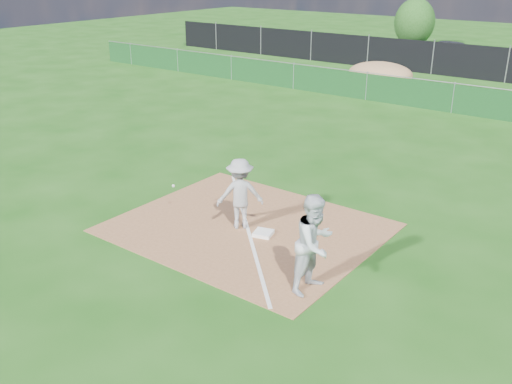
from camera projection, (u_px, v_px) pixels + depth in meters
ground at (402, 141)px, 20.36m from camera, size 90.00×90.00×0.00m
infield_dirt at (247, 228)px, 13.71m from camera, size 6.00×5.00×0.02m
foul_line at (247, 227)px, 13.71m from camera, size 5.01×5.01×0.01m
green_fence at (453, 99)px, 23.82m from camera, size 44.00×0.05×1.20m
dirt_mound at (380, 74)px, 29.21m from camera, size 3.38×2.60×1.17m
black_fence at (507, 65)px, 29.61m from camera, size 46.00×0.04×1.80m
first_base at (263, 233)px, 13.31m from camera, size 0.52×0.52×0.09m
play_at_first at (240, 194)px, 13.41m from camera, size 2.53×1.23×1.72m
runner at (315, 244)px, 10.80m from camera, size 0.83×1.03×1.99m
car_left at (454, 52)px, 35.16m from camera, size 4.41×2.51×1.41m
tree_left at (414, 22)px, 41.50m from camera, size 2.92×2.92×3.46m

